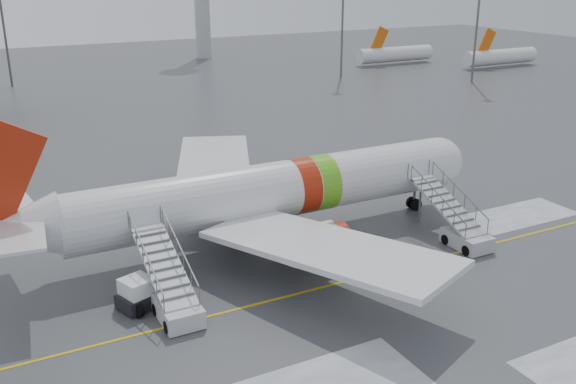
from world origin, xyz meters
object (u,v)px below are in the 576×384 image
airstair_fwd (460,228)px  airstair_aft (173,296)px  pushback_tug (143,293)px  airliner (261,194)px

airstair_fwd → airstair_aft: 20.01m
pushback_tug → airstair_aft: bearing=-52.8°
airstair_fwd → airstair_aft: same height
pushback_tug → airliner: bearing=27.4°
airstair_aft → pushback_tug: size_ratio=2.21×
airstair_aft → airstair_fwd: bearing=0.0°
airliner → airstair_aft: 10.90m
airstair_fwd → pushback_tug: 21.25m
airliner → pushback_tug: 11.12m
airstair_aft → pushback_tug: 1.99m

